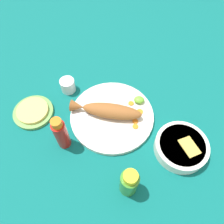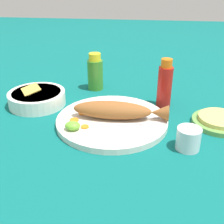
% 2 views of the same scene
% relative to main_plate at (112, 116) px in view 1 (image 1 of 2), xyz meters
% --- Properties ---
extents(ground_plane, '(4.00, 4.00, 0.00)m').
position_rel_main_plate_xyz_m(ground_plane, '(0.00, 0.00, -0.01)').
color(ground_plane, '#0C605B').
extents(main_plate, '(0.34, 0.34, 0.02)m').
position_rel_main_plate_xyz_m(main_plate, '(0.00, 0.00, 0.00)').
color(main_plate, silver).
rests_on(main_plate, ground_plane).
extents(fried_fish, '(0.28, 0.07, 0.05)m').
position_rel_main_plate_xyz_m(fried_fish, '(-0.02, -0.00, 0.04)').
color(fried_fish, '#935628').
rests_on(fried_fish, main_plate).
extents(fork_near, '(0.19, 0.04, 0.00)m').
position_rel_main_plate_xyz_m(fork_near, '(-0.08, -0.01, 0.01)').
color(fork_near, silver).
rests_on(fork_near, main_plate).
extents(fork_far, '(0.18, 0.05, 0.00)m').
position_rel_main_plate_xyz_m(fork_far, '(-0.08, 0.03, 0.01)').
color(fork_far, silver).
rests_on(fork_far, main_plate).
extents(carrot_slice_near, '(0.02, 0.02, 0.00)m').
position_rel_main_plate_xyz_m(carrot_slice_near, '(0.10, -0.02, 0.01)').
color(carrot_slice_near, orange).
rests_on(carrot_slice_near, main_plate).
extents(carrot_slice_mid, '(0.02, 0.02, 0.00)m').
position_rel_main_plate_xyz_m(carrot_slice_mid, '(0.10, -0.04, 0.01)').
color(carrot_slice_mid, orange).
rests_on(carrot_slice_mid, main_plate).
extents(carrot_slice_far, '(0.03, 0.03, 0.00)m').
position_rel_main_plate_xyz_m(carrot_slice_far, '(0.11, 0.03, 0.01)').
color(carrot_slice_far, orange).
rests_on(carrot_slice_far, main_plate).
extents(carrot_slice_extra, '(0.02, 0.02, 0.00)m').
position_rel_main_plate_xyz_m(carrot_slice_extra, '(0.07, 0.07, 0.01)').
color(carrot_slice_extra, orange).
rests_on(carrot_slice_extra, main_plate).
extents(lime_wedge_main, '(0.04, 0.04, 0.02)m').
position_rel_main_plate_xyz_m(lime_wedge_main, '(0.10, 0.08, 0.02)').
color(lime_wedge_main, '#6BB233').
rests_on(lime_wedge_main, main_plate).
extents(hot_sauce_bottle_red, '(0.05, 0.05, 0.17)m').
position_rel_main_plate_xyz_m(hot_sauce_bottle_red, '(-0.16, -0.14, 0.07)').
color(hot_sauce_bottle_red, '#B21914').
rests_on(hot_sauce_bottle_red, ground_plane).
extents(hot_sauce_bottle_green, '(0.06, 0.06, 0.14)m').
position_rel_main_plate_xyz_m(hot_sauce_bottle_green, '(0.10, -0.27, 0.06)').
color(hot_sauce_bottle_green, '#3D8428').
rests_on(hot_sauce_bottle_green, ground_plane).
extents(salt_cup, '(0.06, 0.06, 0.06)m').
position_rel_main_plate_xyz_m(salt_cup, '(-0.21, 0.11, 0.02)').
color(salt_cup, silver).
rests_on(salt_cup, ground_plane).
extents(guacamole_bowl, '(0.19, 0.19, 0.06)m').
position_rel_main_plate_xyz_m(guacamole_bowl, '(0.27, -0.10, 0.02)').
color(guacamole_bowl, white).
rests_on(guacamole_bowl, ground_plane).
extents(tortilla_plate, '(0.16, 0.16, 0.01)m').
position_rel_main_plate_xyz_m(tortilla_plate, '(-0.32, -0.03, -0.00)').
color(tortilla_plate, '#6B9E4C').
rests_on(tortilla_plate, ground_plane).
extents(tortilla_stack, '(0.13, 0.13, 0.01)m').
position_rel_main_plate_xyz_m(tortilla_stack, '(-0.32, -0.03, 0.01)').
color(tortilla_stack, '#E0C666').
rests_on(tortilla_stack, tortilla_plate).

